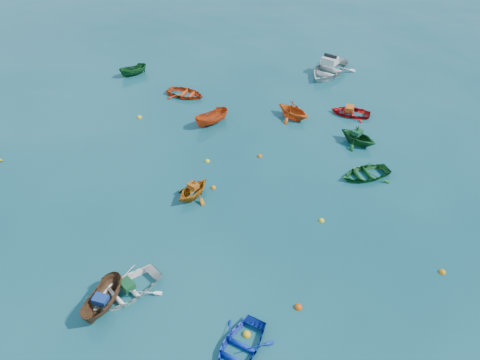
% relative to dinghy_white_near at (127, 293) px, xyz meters
% --- Properties ---
extents(ground, '(160.00, 160.00, 0.00)m').
position_rel_dinghy_white_near_xyz_m(ground, '(1.94, 4.52, 0.00)').
color(ground, '#0A404C').
rests_on(ground, ground).
extents(dinghy_white_near, '(3.69, 4.18, 0.72)m').
position_rel_dinghy_white_near_xyz_m(dinghy_white_near, '(0.00, 0.00, 0.00)').
color(dinghy_white_near, white).
rests_on(dinghy_white_near, ground).
extents(sampan_brown_mid, '(1.31, 2.96, 1.11)m').
position_rel_dinghy_white_near_xyz_m(sampan_brown_mid, '(-0.52, -1.04, 0.00)').
color(sampan_brown_mid, brown).
rests_on(sampan_brown_mid, ground).
extents(dinghy_blue_se, '(2.69, 3.47, 0.66)m').
position_rel_dinghy_white_near_xyz_m(dinghy_blue_se, '(6.03, -0.84, 0.00)').
color(dinghy_blue_se, '#0E2BAF').
rests_on(dinghy_blue_se, ground).
extents(dinghy_orange_w, '(2.64, 2.88, 1.28)m').
position_rel_dinghy_white_near_xyz_m(dinghy_orange_w, '(-0.22, 7.51, 0.00)').
color(dinghy_orange_w, '#C06712').
rests_on(dinghy_orange_w, ground).
extents(dinghy_green_e, '(3.89, 3.79, 0.66)m').
position_rel_dinghy_white_near_xyz_m(dinghy_green_e, '(8.85, 13.22, 0.00)').
color(dinghy_green_e, '#14571E').
rests_on(dinghy_green_e, ground).
extents(dinghy_red_nw, '(3.23, 2.37, 0.65)m').
position_rel_dinghy_white_near_xyz_m(dinghy_red_nw, '(-6.30, 18.46, 0.00)').
color(dinghy_red_nw, red).
rests_on(dinghy_red_nw, ground).
extents(sampan_orange_n, '(2.31, 3.01, 1.10)m').
position_rel_dinghy_white_near_xyz_m(sampan_orange_n, '(-2.57, 15.32, 0.00)').
color(sampan_orange_n, '#C84112').
rests_on(sampan_orange_n, ground).
extents(dinghy_green_n, '(3.28, 3.07, 1.39)m').
position_rel_dinghy_white_near_xyz_m(dinghy_green_n, '(7.70, 16.70, 0.00)').
color(dinghy_green_n, '#10471A').
rests_on(dinghy_green_n, ground).
extents(dinghy_red_ne, '(3.03, 2.27, 0.60)m').
position_rel_dinghy_white_near_xyz_m(dinghy_red_ne, '(6.49, 20.45, 0.00)').
color(dinghy_red_ne, red).
rests_on(dinghy_red_ne, ground).
extents(dinghy_orange_far, '(3.43, 3.23, 1.44)m').
position_rel_dinghy_white_near_xyz_m(dinghy_orange_far, '(2.62, 18.40, 0.00)').
color(dinghy_orange_far, '#DE5414').
rests_on(dinghy_orange_far, ground).
extents(sampan_green_far, '(2.14, 2.56, 0.95)m').
position_rel_dinghy_white_near_xyz_m(sampan_green_far, '(-12.15, 20.14, 0.00)').
color(sampan_green_far, '#11491B').
rests_on(sampan_green_far, ground).
extents(motorboat_white, '(4.68, 5.74, 1.64)m').
position_rel_dinghy_white_near_xyz_m(motorboat_white, '(3.36, 26.67, 0.00)').
color(motorboat_white, silver).
rests_on(motorboat_white, ground).
extents(tarp_green_a, '(0.84, 0.76, 0.33)m').
position_rel_dinghy_white_near_xyz_m(tarp_green_a, '(0.04, 0.09, 0.53)').
color(tarp_green_a, '#134D25').
rests_on(tarp_green_a, dinghy_white_near).
extents(tarp_blue_a, '(0.69, 0.55, 0.32)m').
position_rel_dinghy_white_near_xyz_m(tarp_blue_a, '(-0.51, -1.18, 0.72)').
color(tarp_blue_a, navy).
rests_on(tarp_blue_a, sampan_brown_mid).
extents(tarp_orange_a, '(0.69, 0.59, 0.29)m').
position_rel_dinghy_white_near_xyz_m(tarp_orange_a, '(-0.21, 7.56, 0.78)').
color(tarp_orange_a, '#B65012').
rests_on(tarp_orange_a, dinghy_orange_w).
extents(tarp_green_b, '(0.71, 0.80, 0.32)m').
position_rel_dinghy_white_near_xyz_m(tarp_green_b, '(7.61, 16.74, 0.86)').
color(tarp_green_b, '#124928').
rests_on(tarp_green_b, dinghy_green_n).
extents(tarp_orange_b, '(0.61, 0.78, 0.36)m').
position_rel_dinghy_white_near_xyz_m(tarp_orange_b, '(6.39, 20.44, 0.48)').
color(tarp_orange_b, '#DB5516').
rests_on(tarp_orange_b, dinghy_red_ne).
extents(buoy_ye_a, '(0.38, 0.38, 0.38)m').
position_rel_dinghy_white_near_xyz_m(buoy_ye_a, '(6.05, 0.01, 0.00)').
color(buoy_ye_a, yellow).
rests_on(buoy_ye_a, ground).
extents(buoy_or_b, '(0.37, 0.37, 0.37)m').
position_rel_dinghy_white_near_xyz_m(buoy_or_b, '(7.74, 2.21, 0.00)').
color(buoy_or_b, '#CF470B').
rests_on(buoy_or_b, ground).
extents(buoy_ye_b, '(0.37, 0.37, 0.37)m').
position_rel_dinghy_white_near_xyz_m(buoy_ye_b, '(-7.96, 14.16, 0.00)').
color(buoy_ye_b, yellow).
rests_on(buoy_ye_b, ground).
extents(buoy_or_c, '(0.32, 0.32, 0.32)m').
position_rel_dinghy_white_near_xyz_m(buoy_or_c, '(0.55, 8.67, 0.00)').
color(buoy_or_c, orange).
rests_on(buoy_or_c, ground).
extents(buoy_ye_c, '(0.32, 0.32, 0.32)m').
position_rel_dinghy_white_near_xyz_m(buoy_ye_c, '(7.33, 8.26, 0.00)').
color(buoy_ye_c, yellow).
rests_on(buoy_ye_c, ground).
extents(buoy_or_d, '(0.33, 0.33, 0.33)m').
position_rel_dinghy_white_near_xyz_m(buoy_or_d, '(13.77, 6.86, 0.00)').
color(buoy_or_d, orange).
rests_on(buoy_or_d, ground).
extents(buoy_ye_d, '(0.32, 0.32, 0.32)m').
position_rel_dinghy_white_near_xyz_m(buoy_ye_d, '(-0.94, 11.01, 0.00)').
color(buoy_ye_d, yellow).
rests_on(buoy_ye_d, ground).
extents(buoy_or_e, '(0.33, 0.33, 0.33)m').
position_rel_dinghy_white_near_xyz_m(buoy_or_e, '(2.04, 12.80, 0.00)').
color(buoy_or_e, '#D55A0B').
rests_on(buoy_or_e, ground).
extents(buoy_ye_e, '(0.31, 0.31, 0.31)m').
position_rel_dinghy_white_near_xyz_m(buoy_ye_e, '(9.62, 14.51, 0.00)').
color(buoy_ye_e, yellow).
rests_on(buoy_ye_e, ground).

